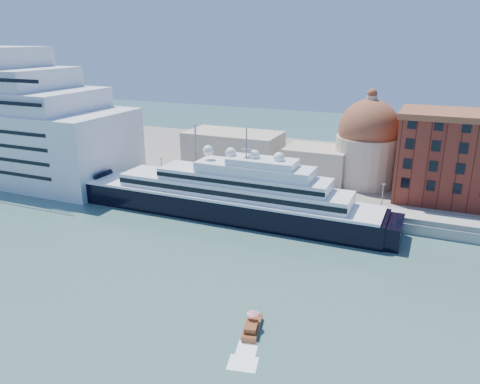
% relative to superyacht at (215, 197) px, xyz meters
% --- Properties ---
extents(ground, '(400.00, 400.00, 0.00)m').
position_rel_superyacht_xyz_m(ground, '(9.49, -23.00, -4.61)').
color(ground, '#355C58').
rests_on(ground, ground).
extents(quay, '(180.00, 10.00, 2.50)m').
position_rel_superyacht_xyz_m(quay, '(9.49, 11.00, -3.36)').
color(quay, gray).
rests_on(quay, ground).
extents(land, '(260.00, 72.00, 2.00)m').
position_rel_superyacht_xyz_m(land, '(9.49, 52.00, -3.61)').
color(land, slate).
rests_on(land, ground).
extents(quay_fence, '(180.00, 0.10, 1.20)m').
position_rel_superyacht_xyz_m(quay_fence, '(9.49, 6.50, -1.51)').
color(quay_fence, slate).
rests_on(quay_fence, quay).
extents(superyacht, '(89.34, 12.39, 26.70)m').
position_rel_superyacht_xyz_m(superyacht, '(0.00, 0.00, 0.00)').
color(superyacht, black).
rests_on(superyacht, ground).
extents(service_barge, '(12.83, 4.88, 2.84)m').
position_rel_superyacht_xyz_m(service_barge, '(-45.34, -3.75, -3.79)').
color(service_barge, white).
rests_on(service_barge, ground).
extents(water_taxi, '(3.63, 7.07, 3.21)m').
position_rel_superyacht_xyz_m(water_taxi, '(27.08, -42.32, -3.84)').
color(water_taxi, brown).
rests_on(water_taxi, ground).
extents(church, '(66.00, 18.00, 25.50)m').
position_rel_superyacht_xyz_m(church, '(15.88, 34.72, 6.30)').
color(church, beige).
rests_on(church, land).
extents(lamp_posts, '(120.80, 2.40, 18.00)m').
position_rel_superyacht_xyz_m(lamp_posts, '(-3.18, 9.27, 5.23)').
color(lamp_posts, slate).
rests_on(lamp_posts, quay).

